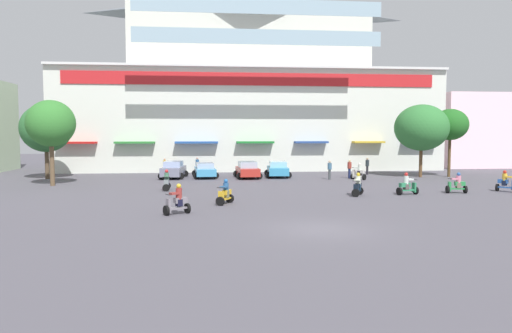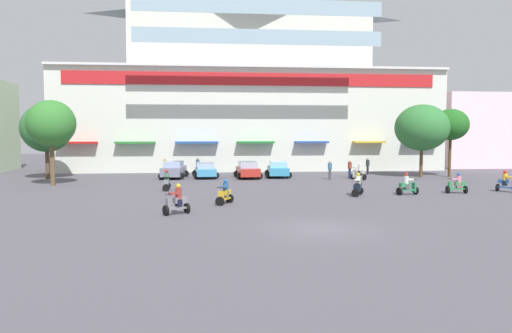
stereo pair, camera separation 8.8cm
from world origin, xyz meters
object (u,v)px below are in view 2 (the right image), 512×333
Objects in this scene: scooter_rider_7 at (167,182)px; plaza_tree_3 at (422,128)px; scooter_rider_8 at (225,194)px; parked_car_2 at (248,170)px; plaza_tree_2 at (51,124)px; scooter_rider_1 at (177,202)px; plaza_tree_0 at (46,128)px; parked_car_1 at (205,170)px; pedestrian_0 at (330,169)px; plaza_tree_1 at (451,125)px; scooter_rider_5 at (407,186)px; scooter_rider_3 at (359,173)px; parked_car_3 at (278,169)px; scooter_rider_0 at (457,185)px; pedestrian_4 at (350,168)px; scooter_rider_2 at (506,183)px; parked_car_0 at (174,170)px; pedestrian_1 at (198,164)px; pedestrian_2 at (165,165)px; scooter_rider_6 at (358,186)px.

plaza_tree_3 is at bearing 19.13° from scooter_rider_7.
parked_car_2 is at bearing 80.53° from scooter_rider_8.
plaza_tree_2 reaches higher than scooter_rider_1.
parked_car_1 is at bearing -1.00° from plaza_tree_0.
pedestrian_0 is (25.21, -3.19, -3.59)m from plaza_tree_0.
scooter_rider_1 is (-5.21, -19.07, -0.11)m from parked_car_2.
scooter_rider_7 is (-25.67, -8.00, -4.28)m from plaza_tree_1.
scooter_rider_5 reaches higher than scooter_rider_8.
scooter_rider_3 is at bearing -14.32° from parked_car_2.
parked_car_2 reaches higher than parked_car_3.
pedestrian_0 is (-6.30, 10.30, 0.37)m from scooter_rider_0.
scooter_rider_2 is at bearing -53.59° from pedestrian_4.
pedestrian_0 is at bearing 103.31° from scooter_rider_5.
plaza_tree_0 is 4.52× the size of scooter_rider_8.
scooter_rider_1 is at bearing -142.82° from plaza_tree_1.
plaza_tree_2 reaches higher than scooter_rider_7.
parked_car_0 is at bearing 173.77° from pedestrian_4.
scooter_rider_0 is (29.26, -7.65, -4.27)m from plaza_tree_2.
scooter_rider_5 is (25.50, -8.10, -4.25)m from plaza_tree_2.
scooter_rider_7 is 0.89× the size of pedestrian_0.
pedestrian_1 reaches higher than parked_car_2.
plaza_tree_1 is 30.76m from scooter_rider_1.
parked_car_1 is 3.04× the size of scooter_rider_3.
plaza_tree_3 is 4.35× the size of scooter_rider_5.
plaza_tree_2 reaches higher than scooter_rider_0.
plaza_tree_1 is at bearing 37.18° from scooter_rider_1.
scooter_rider_2 is at bearing -31.17° from parked_car_1.
scooter_rider_8 is (13.16, -11.06, -4.25)m from plaza_tree_2.
scooter_rider_7 is 8.19m from scooter_rider_8.
plaza_tree_0 is at bearing 176.98° from plaza_tree_3.
pedestrian_0 reaches higher than scooter_rider_2.
scooter_rider_7 reaches higher than scooter_rider_3.
scooter_rider_5 reaches higher than parked_car_1.
parked_car_3 is at bearing 175.16° from plaza_tree_1.
plaza_tree_1 is 4.24× the size of scooter_rider_7.
scooter_rider_5 is 23.27m from pedestrian_1.
plaza_tree_3 reaches higher than pedestrian_0.
pedestrian_1 reaches higher than parked_car_1.
plaza_tree_0 is 15.53m from scooter_rider_7.
scooter_rider_8 is 21.84m from pedestrian_2.
scooter_rider_1 is (-21.44, -18.34, -3.98)m from plaza_tree_3.
scooter_rider_6 is at bearing 17.76° from scooter_rider_8.
plaza_tree_1 is at bearing 17.30° from scooter_rider_7.
plaza_tree_3 is (34.28, -1.81, 0.07)m from plaza_tree_0.
scooter_rider_8 is (-2.64, -15.81, -0.15)m from parked_car_2.
parked_car_0 reaches higher than scooter_rider_2.
parked_car_0 is 2.82× the size of scooter_rider_1.
scooter_rider_6 is 13.56m from scooter_rider_7.
plaza_tree_2 reaches higher than parked_car_1.
scooter_rider_3 is 16.41m from pedestrian_1.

